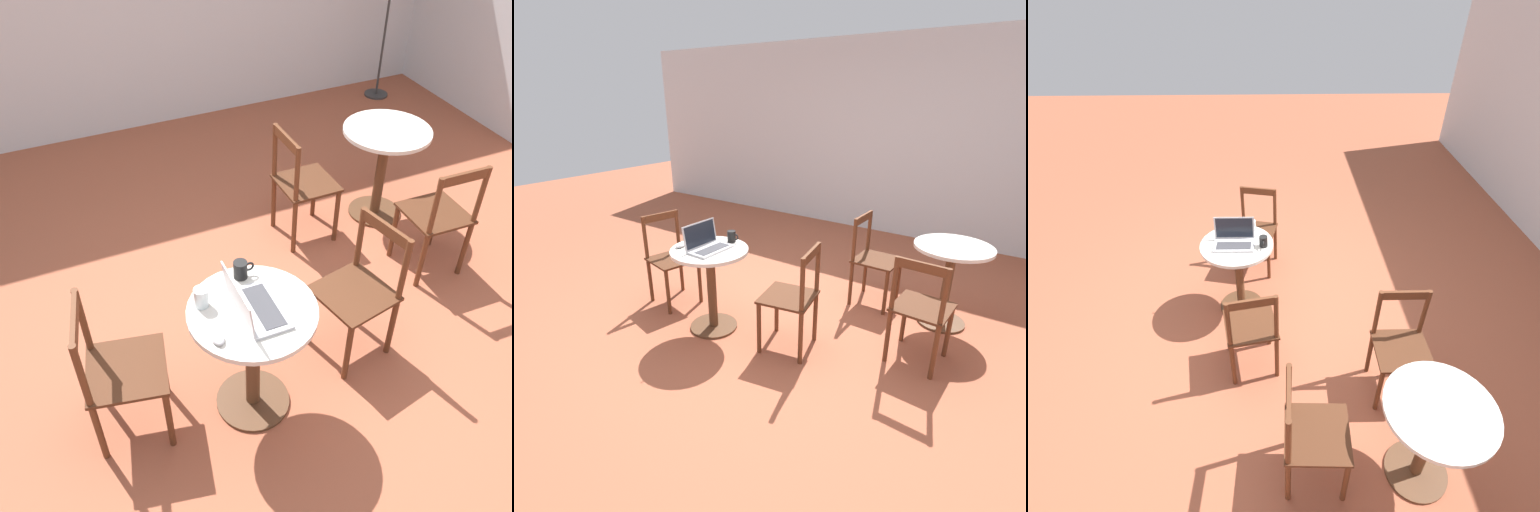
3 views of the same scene
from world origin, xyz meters
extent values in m
plane|color=#9E5138|center=(0.00, 0.00, 0.00)|extent=(16.00, 16.00, 0.00)
cylinder|color=#51331E|center=(-0.28, -0.28, 0.01)|extent=(0.42, 0.42, 0.02)
cylinder|color=#51331E|center=(-0.28, -0.28, 0.37)|extent=(0.08, 0.08, 0.70)
cylinder|color=silver|center=(-0.28, -0.28, 0.74)|extent=(0.65, 0.65, 0.03)
cylinder|color=#51331E|center=(1.36, 0.98, 0.01)|extent=(0.42, 0.42, 0.02)
cylinder|color=#51331E|center=(1.36, 0.98, 0.37)|extent=(0.08, 0.08, 0.70)
cylinder|color=silver|center=(1.36, 0.98, 0.74)|extent=(0.65, 0.65, 0.03)
cylinder|color=#562D19|center=(0.28, -0.35, 0.22)|extent=(0.04, 0.04, 0.45)
cylinder|color=#562D19|center=(0.22, -0.01, 0.22)|extent=(0.04, 0.04, 0.45)
cylinder|color=#562D19|center=(0.63, -0.29, 0.22)|extent=(0.04, 0.04, 0.45)
cylinder|color=#562D19|center=(0.56, 0.06, 0.22)|extent=(0.04, 0.04, 0.45)
cube|color=#492715|center=(0.42, -0.15, 0.46)|extent=(0.47, 0.47, 0.02)
cylinder|color=#562D19|center=(0.63, -0.29, 0.68)|extent=(0.04, 0.04, 0.42)
cylinder|color=#562D19|center=(0.56, 0.06, 0.68)|extent=(0.04, 0.04, 0.42)
cube|color=#562D19|center=(0.59, -0.11, 0.85)|extent=(0.10, 0.38, 0.07)
cylinder|color=#562D19|center=(-0.70, -0.01, 0.22)|extent=(0.04, 0.04, 0.45)
cylinder|color=#562D19|center=(-0.78, -0.36, 0.22)|extent=(0.04, 0.04, 0.45)
cylinder|color=#562D19|center=(-1.05, 0.06, 0.22)|extent=(0.04, 0.04, 0.45)
cylinder|color=#562D19|center=(-1.12, -0.28, 0.22)|extent=(0.04, 0.04, 0.45)
cube|color=#492715|center=(-0.91, -0.15, 0.46)|extent=(0.48, 0.48, 0.02)
cylinder|color=#562D19|center=(-1.05, 0.06, 0.68)|extent=(0.04, 0.04, 0.42)
cylinder|color=#562D19|center=(-1.12, -0.28, 0.68)|extent=(0.04, 0.04, 0.42)
cube|color=#562D19|center=(-1.08, -0.11, 0.85)|extent=(0.10, 0.38, 0.07)
cylinder|color=#562D19|center=(1.17, 0.48, 0.22)|extent=(0.04, 0.04, 0.45)
cylinder|color=#562D19|center=(1.52, 0.47, 0.22)|extent=(0.04, 0.04, 0.45)
cylinder|color=#562D19|center=(1.15, 0.13, 0.22)|extent=(0.04, 0.04, 0.45)
cylinder|color=#562D19|center=(1.50, 0.12, 0.22)|extent=(0.04, 0.04, 0.45)
cube|color=#492715|center=(1.33, 0.30, 0.46)|extent=(0.42, 0.42, 0.02)
cylinder|color=#562D19|center=(1.15, 0.13, 0.68)|extent=(0.04, 0.04, 0.42)
cylinder|color=#562D19|center=(1.50, 0.12, 0.68)|extent=(0.04, 0.04, 0.42)
cube|color=#562D19|center=(1.33, 0.12, 0.85)|extent=(0.38, 0.04, 0.07)
cylinder|color=#562D19|center=(0.88, 1.16, 0.22)|extent=(0.04, 0.04, 0.45)
cylinder|color=#562D19|center=(0.88, 0.81, 0.22)|extent=(0.04, 0.04, 0.45)
cylinder|color=#562D19|center=(0.53, 1.16, 0.22)|extent=(0.04, 0.04, 0.45)
cylinder|color=#562D19|center=(0.53, 0.81, 0.22)|extent=(0.04, 0.04, 0.45)
cube|color=#492715|center=(0.71, 0.98, 0.46)|extent=(0.40, 0.40, 0.02)
cylinder|color=#562D19|center=(0.53, 1.16, 0.68)|extent=(0.04, 0.04, 0.42)
cylinder|color=#562D19|center=(0.53, 0.81, 0.68)|extent=(0.04, 0.04, 0.42)
cube|color=#562D19|center=(0.53, 0.98, 0.85)|extent=(0.03, 0.38, 0.07)
cylinder|color=#333333|center=(2.59, 2.84, 0.01)|extent=(0.25, 0.25, 0.02)
cylinder|color=#333333|center=(2.59, 2.84, 0.68)|extent=(0.02, 0.02, 1.35)
cube|color=#B7B7BC|center=(-0.24, -0.30, 0.76)|extent=(0.21, 0.36, 0.02)
cube|color=#38383D|center=(-0.22, -0.30, 0.77)|extent=(0.12, 0.30, 0.00)
cube|color=#B7B7BC|center=(-0.36, -0.30, 0.87)|extent=(0.04, 0.36, 0.20)
cube|color=black|center=(-0.35, -0.30, 0.87)|extent=(0.03, 0.33, 0.18)
ellipsoid|color=#B7B7BC|center=(-0.50, -0.40, 0.77)|extent=(0.06, 0.10, 0.03)
cylinder|color=black|center=(-0.24, -0.04, 0.80)|extent=(0.07, 0.07, 0.10)
torus|color=black|center=(-0.19, -0.04, 0.80)|extent=(0.06, 0.01, 0.06)
cylinder|color=silver|center=(-0.49, -0.15, 0.80)|extent=(0.07, 0.07, 0.11)
camera|label=1|loc=(-1.05, -2.06, 2.75)|focal=40.00mm
camera|label=2|loc=(1.93, -2.51, 1.94)|focal=28.00mm
camera|label=3|loc=(2.63, 0.06, 2.78)|focal=28.00mm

